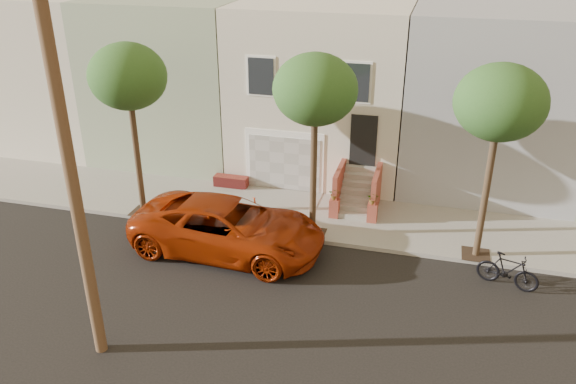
# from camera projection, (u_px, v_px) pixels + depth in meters

# --- Properties ---
(ground) EXTENTS (90.00, 90.00, 0.00)m
(ground) POSITION_uv_depth(u_px,v_px,m) (250.00, 296.00, 16.99)
(ground) COLOR black
(ground) RESTS_ON ground
(sidewalk) EXTENTS (40.00, 3.70, 0.15)m
(sidewalk) POSITION_uv_depth(u_px,v_px,m) (295.00, 213.00, 21.63)
(sidewalk) COLOR gray
(sidewalk) RESTS_ON ground
(house_row) EXTENTS (33.10, 11.70, 7.00)m
(house_row) POSITION_uv_depth(u_px,v_px,m) (328.00, 82.00, 25.20)
(house_row) COLOR beige
(house_row) RESTS_ON sidewalk
(tree_left) EXTENTS (2.70, 2.57, 6.30)m
(tree_left) POSITION_uv_depth(u_px,v_px,m) (128.00, 78.00, 19.42)
(tree_left) COLOR #2D2116
(tree_left) RESTS_ON sidewalk
(tree_mid) EXTENTS (2.70, 2.57, 6.30)m
(tree_mid) POSITION_uv_depth(u_px,v_px,m) (315.00, 91.00, 17.91)
(tree_mid) COLOR #2D2116
(tree_mid) RESTS_ON sidewalk
(tree_right) EXTENTS (2.70, 2.57, 6.30)m
(tree_right) POSITION_uv_depth(u_px,v_px,m) (500.00, 104.00, 16.64)
(tree_right) COLOR #2D2116
(tree_right) RESTS_ON sidewalk
(pickup_truck) EXTENTS (6.55, 3.27, 1.78)m
(pickup_truck) POSITION_uv_depth(u_px,v_px,m) (228.00, 227.00, 18.97)
(pickup_truck) COLOR #8D2406
(pickup_truck) RESTS_ON ground
(motorcycle) EXTENTS (1.90, 1.02, 1.10)m
(motorcycle) POSITION_uv_depth(u_px,v_px,m) (508.00, 271.00, 17.23)
(motorcycle) COLOR black
(motorcycle) RESTS_ON ground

